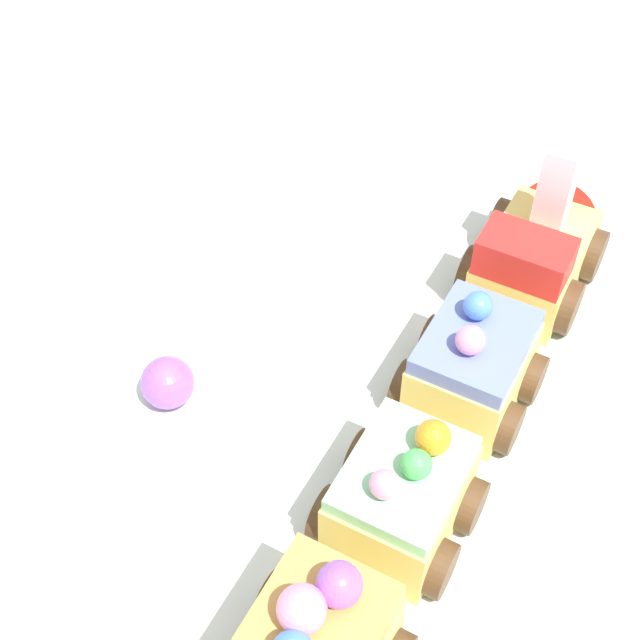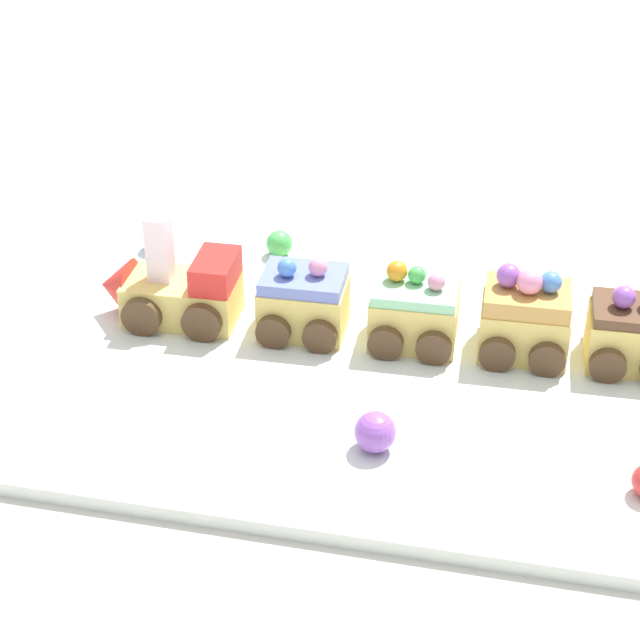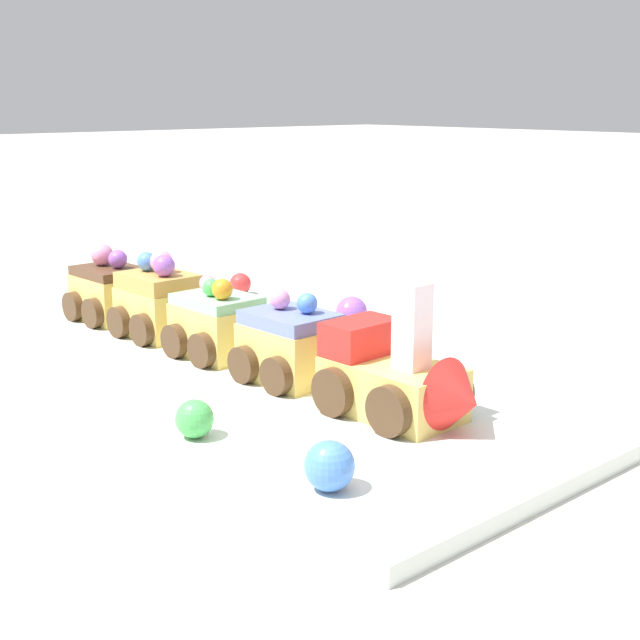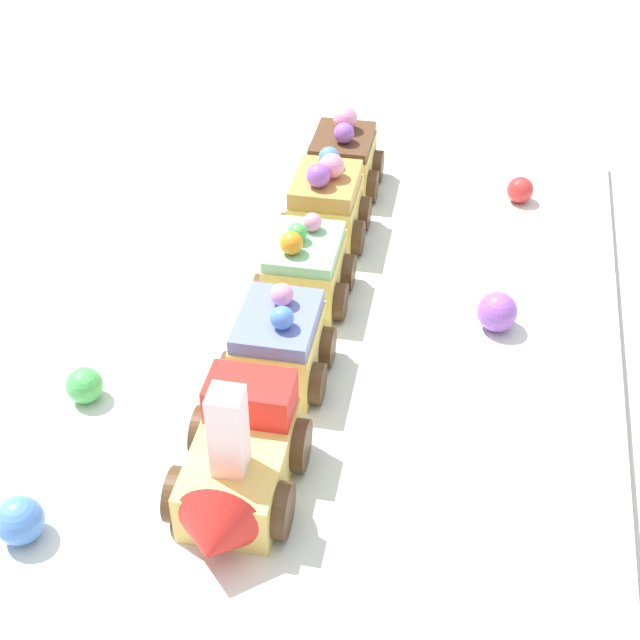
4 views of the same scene
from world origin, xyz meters
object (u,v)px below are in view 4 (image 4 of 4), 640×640
Objects in this scene: cake_train_locomotive at (236,469)px; cake_car_chocolate at (342,160)px; cake_car_mint at (305,270)px; cake_car_caramel at (326,205)px; cake_car_blueberry at (279,346)px; gumball_green at (84,385)px; gumball_blue at (19,520)px; gumball_purple at (497,312)px; gumball_red at (520,190)px.

cake_car_chocolate is at bearing 179.99° from cake_train_locomotive.
cake_car_mint is 0.92× the size of cake_car_caramel.
cake_car_blueberry and cake_car_mint have the same top height.
cake_car_blueberry is at bearing 112.86° from gumball_green.
cake_train_locomotive is at bearing 63.83° from gumball_green.
gumball_blue is (0.35, -0.11, -0.02)m from cake_car_caramel.
gumball_red is at bearing 177.01° from gumball_purple.
gumball_purple is at bearing 118.79° from cake_car_blueberry.
gumball_purple reaches higher than gumball_green.
cake_train_locomotive reaches higher than cake_car_mint.
gumball_purple reaches higher than gumball_red.
cake_car_blueberry reaches higher than gumball_blue.
gumball_red is (-0.27, 0.15, -0.01)m from cake_car_blueberry.
gumball_purple is (0.18, 0.15, -0.01)m from cake_car_chocolate.
cake_train_locomotive reaches higher than cake_car_blueberry.
cake_car_chocolate is at bearing 179.91° from cake_car_mint.
gumball_green reaches higher than gumball_red.
cake_car_chocolate is at bearing 179.99° from cake_car_caramel.
cake_train_locomotive is 0.41m from gumball_red.
gumball_purple is (0.01, 0.15, -0.01)m from cake_car_mint.
cake_car_caramel is 0.09m from cake_car_chocolate.
gumball_purple is at bearing 134.60° from gumball_blue.
gumball_blue is (0.26, -0.11, -0.01)m from cake_car_mint.
cake_car_caramel is 0.19m from gumball_red.
cake_car_chocolate is 2.44× the size of gumball_purple.
cake_car_mint is at bearing -0.09° from cake_car_chocolate.
gumball_purple is at bearing -2.99° from gumball_red.
cake_car_blueberry reaches higher than gumball_red.
cake_train_locomotive is 1.66× the size of cake_car_blueberry.
gumball_green is at bearing -68.76° from cake_car_blueberry.
gumball_green is 0.30m from gumball_purple.
cake_car_mint is 0.24m from gumball_red.
cake_car_blueberry is (-0.11, -0.00, 0.00)m from cake_train_locomotive.
cake_car_chocolate is (-0.09, -0.00, -0.00)m from cake_car_caramel.
gumball_red is (-0.09, 0.16, -0.02)m from cake_car_caramel.
gumball_red is (-0.18, 0.16, -0.01)m from cake_car_mint.
cake_car_caramel is at bearing -0.01° from cake_car_chocolate.
cake_car_blueberry reaches higher than gumball_green.
cake_car_caramel is at bearing 179.99° from cake_train_locomotive.
cake_car_caramel is 0.36m from gumball_blue.
cake_car_mint is 3.02× the size of gumball_red.
cake_car_chocolate reaches higher than gumball_blue.
cake_car_chocolate is 3.09× the size of gumball_red.
gumball_green is 0.83× the size of gumball_purple.
cake_car_blueberry is 0.92× the size of cake_car_caramel.
gumball_red is at bearing 156.98° from cake_train_locomotive.
cake_train_locomotive is 0.14m from gumball_green.
cake_car_caramel is at bearing 153.25° from gumball_green.
cake_car_chocolate is 0.44m from gumball_blue.
gumball_red is at bearing 139.57° from gumball_green.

